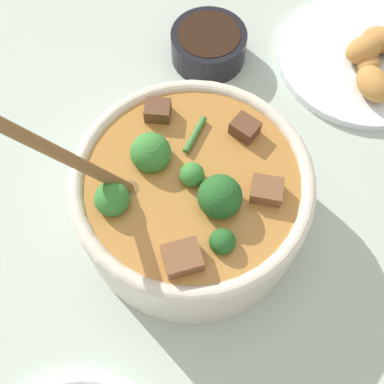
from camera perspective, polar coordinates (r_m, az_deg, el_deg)
The scene contains 4 objects.
ground_plane at distance 0.57m, azimuth 0.00°, elevation -2.94°, with size 4.00×4.00×0.00m, color #ADBCAD.
stew_bowl at distance 0.52m, azimuth -0.06°, elevation -0.39°, with size 0.25×0.26×0.25m.
condiment_bowl at distance 0.69m, azimuth 1.98°, elevation 17.10°, with size 0.10×0.10×0.05m.
food_plate at distance 0.73m, azimuth 20.14°, elevation 14.65°, with size 0.24×0.24×0.05m.
Camera 1 is at (-0.16, 0.16, 0.52)m, focal length 45.00 mm.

